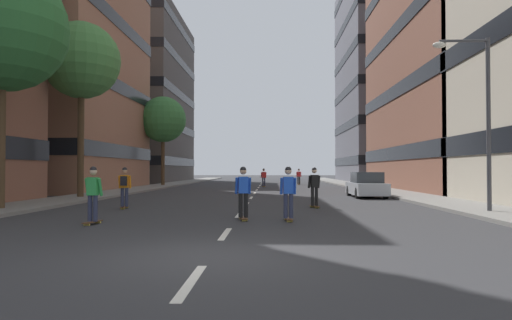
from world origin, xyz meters
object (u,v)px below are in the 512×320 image
street_tree_far (163,120)px  skater_1 (264,177)px  skater_4 (314,185)px  skater_0 (93,192)px  street_tree_near (2,28)px  skater_3 (124,185)px  skater_5 (299,176)px  parked_car_near (366,186)px  skater_6 (243,190)px  streetlamp_right (478,104)px  street_tree_mid (81,61)px  skater_2 (288,191)px

street_tree_far → skater_1: bearing=-6.4°
skater_1 → skater_4: size_ratio=1.00×
skater_0 → skater_4: (7.35, 6.21, 0.00)m
street_tree_near → skater_3: street_tree_near is taller
skater_1 → skater_5: same height
parked_car_near → street_tree_near: street_tree_near is taller
skater_0 → skater_3: (-0.83, 5.44, 0.03)m
skater_0 → skater_5: same height
parked_car_near → skater_6: (-6.68, -12.51, 0.29)m
street_tree_near → streetlamp_right: bearing=-1.6°
street_tree_near → skater_5: street_tree_near is taller
skater_4 → skater_6: bearing=-119.9°
street_tree_mid → skater_4: street_tree_mid is taller
street_tree_mid → skater_1: street_tree_mid is taller
streetlamp_right → skater_3: (-14.07, 1.93, -3.12)m
streetlamp_right → skater_0: 14.06m
street_tree_mid → streetlamp_right: (18.64, -8.07, -3.74)m
skater_3 → streetlamp_right: bearing=-7.8°
streetlamp_right → skater_0: (-13.25, -3.51, -3.15)m
skater_1 → skater_2: bearing=-87.4°
street_tree_near → skater_1: (10.11, 25.79, -6.41)m
street_tree_near → skater_0: (5.39, -4.02, -6.41)m
parked_car_near → skater_3: bearing=-145.2°
skater_2 → skater_3: bearing=147.7°
street_tree_mid → skater_5: street_tree_mid is taller
parked_car_near → street_tree_near: (-16.61, -9.79, 6.69)m
street_tree_near → streetlamp_right: street_tree_near is taller
street_tree_mid → skater_6: size_ratio=5.60×
street_tree_mid → skater_2: street_tree_mid is taller
street_tree_far → skater_0: size_ratio=4.97×
streetlamp_right → skater_1: bearing=108.0°
skater_4 → skater_5: (1.14, 30.04, 0.00)m
skater_2 → street_tree_mid: bearing=137.4°
skater_3 → skater_5: same height
street_tree_near → skater_4: size_ratio=5.54×
parked_car_near → skater_2: (-5.20, -12.70, 0.29)m
skater_3 → skater_1: bearing=77.2°
skater_0 → skater_5: 37.23m
skater_0 → skater_2: 6.12m
parked_car_near → skater_4: skater_4 is taller
skater_5 → street_tree_far: bearing=-159.1°
skater_1 → skater_6: size_ratio=1.00×
skater_0 → skater_6: bearing=16.0°
street_tree_near → street_tree_far: 26.93m
parked_car_near → street_tree_far: size_ratio=0.50×
skater_3 → skater_5: 32.19m
skater_6 → skater_4: bearing=60.1°
street_tree_near → street_tree_mid: bearing=90.0°
streetlamp_right → parked_car_near: bearing=101.2°
skater_2 → skater_3: 8.10m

